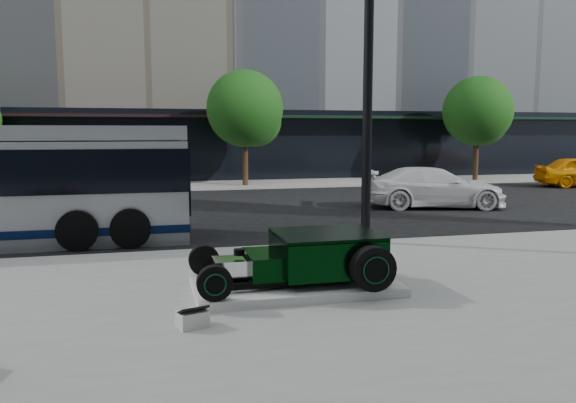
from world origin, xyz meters
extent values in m
plane|color=black|center=(0.00, 0.00, 0.00)|extent=(120.00, 120.00, 0.00)
cube|color=gray|center=(0.00, 14.00, 0.06)|extent=(70.00, 4.00, 0.12)
cube|color=black|center=(-10.00, 16.20, 2.00)|extent=(22.00, 0.50, 4.00)
cube|color=black|center=(13.00, 16.20, 2.00)|extent=(24.00, 0.50, 4.00)
cube|color=black|center=(-10.00, 15.60, 3.60)|extent=(22.00, 1.60, 0.15)
cube|color=black|center=(13.00, 15.60, 3.60)|extent=(24.00, 1.60, 0.15)
cylinder|color=black|center=(1.00, 13.00, 1.42)|extent=(0.28, 0.28, 2.60)
sphere|color=#10380F|center=(1.00, 13.00, 3.92)|extent=(3.80, 3.80, 3.80)
sphere|color=#10380F|center=(1.60, 13.30, 3.32)|extent=(2.60, 2.60, 2.60)
cylinder|color=black|center=(14.00, 13.00, 1.42)|extent=(0.28, 0.28, 2.60)
sphere|color=#10380F|center=(14.00, 13.00, 3.92)|extent=(3.80, 3.80, 3.80)
sphere|color=#10380F|center=(14.60, 13.30, 3.32)|extent=(2.60, 2.60, 2.60)
cube|color=silver|center=(-1.42, -5.80, 0.20)|extent=(3.40, 1.80, 0.15)
cube|color=black|center=(-1.42, -6.25, 0.37)|extent=(3.00, 0.08, 0.10)
cube|color=black|center=(-1.42, -5.35, 0.37)|extent=(3.00, 0.08, 0.10)
cube|color=black|center=(-0.87, -5.80, 0.72)|extent=(1.70, 1.45, 0.62)
cube|color=black|center=(-0.87, -5.80, 1.05)|extent=(1.70, 1.45, 0.06)
cube|color=black|center=(-1.97, -5.80, 0.60)|extent=(0.55, 1.05, 0.38)
cube|color=silver|center=(-2.52, -5.80, 0.55)|extent=(0.55, 0.55, 0.34)
cylinder|color=black|center=(-2.37, -5.80, 0.82)|extent=(0.18, 0.18, 0.10)
cylinder|color=black|center=(-2.87, -5.80, 0.43)|extent=(0.06, 1.55, 0.06)
cylinder|color=black|center=(-0.37, -6.65, 0.63)|extent=(0.72, 0.24, 0.72)
cylinder|color=black|center=(-0.37, -6.78, 0.63)|extent=(0.37, 0.02, 0.37)
torus|color=#0A3A23|center=(-0.37, -6.79, 0.63)|extent=(0.44, 0.02, 0.44)
cylinder|color=black|center=(-0.37, -4.95, 0.63)|extent=(0.72, 0.24, 0.72)
cylinder|color=black|center=(-0.37, -4.83, 0.63)|extent=(0.37, 0.02, 0.37)
torus|color=#0A3A23|center=(-0.37, -4.82, 0.63)|extent=(0.44, 0.02, 0.44)
cylinder|color=black|center=(-2.87, -6.58, 0.54)|extent=(0.54, 0.16, 0.54)
cylinder|color=black|center=(-2.87, -6.67, 0.54)|extent=(0.28, 0.02, 0.28)
torus|color=#0A3A23|center=(-2.87, -6.68, 0.54)|extent=(0.34, 0.02, 0.34)
cylinder|color=black|center=(-2.87, -5.02, 0.54)|extent=(0.54, 0.16, 0.54)
cylinder|color=black|center=(-2.87, -4.94, 0.54)|extent=(0.28, 0.02, 0.28)
torus|color=#0A3A23|center=(-2.87, -4.93, 0.54)|extent=(0.34, 0.02, 0.34)
cube|color=silver|center=(-3.25, -7.21, 0.23)|extent=(0.47, 0.41, 0.22)
cube|color=black|center=(-3.25, -7.21, 0.35)|extent=(0.47, 0.39, 0.15)
cylinder|color=black|center=(1.30, -2.20, 3.88)|extent=(0.23, 0.23, 7.52)
cylinder|color=black|center=(1.30, -2.20, 0.21)|extent=(0.41, 0.41, 0.19)
cube|color=black|center=(-2.79, 0.32, 1.55)|extent=(0.06, 2.30, 1.70)
cylinder|color=black|center=(-5.42, -0.98, 0.48)|extent=(0.96, 0.28, 0.96)
cylinder|color=black|center=(-5.42, 1.62, 0.48)|extent=(0.96, 0.28, 0.96)
cylinder|color=black|center=(-4.22, -0.98, 0.48)|extent=(0.96, 0.28, 0.96)
cylinder|color=black|center=(-4.22, 1.62, 0.48)|extent=(0.96, 0.28, 0.96)
imported|color=silver|center=(6.44, 3.83, 0.74)|extent=(5.47, 3.23, 1.49)
camera|label=1|loc=(-3.80, -14.74, 2.78)|focal=35.00mm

